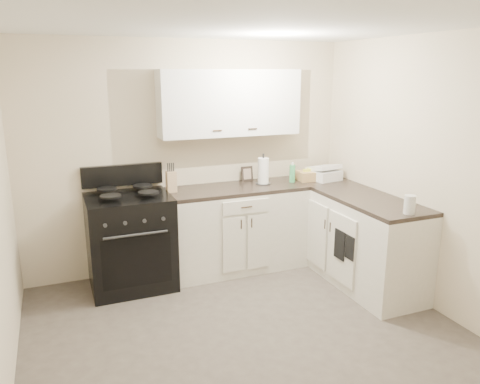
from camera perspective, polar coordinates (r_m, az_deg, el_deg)
name	(u,v)px	position (r m, az deg, el deg)	size (l,w,h in m)	color
floor	(254,343)	(4.04, 1.74, -17.93)	(3.60, 3.60, 0.00)	#473F38
ceiling	(257,21)	(3.43, 2.07, 20.09)	(3.60, 3.60, 0.00)	white
wall_back	(189,157)	(5.19, -6.20, 4.23)	(3.60, 3.60, 0.00)	beige
wall_right	(439,177)	(4.55, 23.10, 1.71)	(3.60, 3.60, 0.00)	beige
wall_front	(433,301)	(2.12, 22.49, -12.19)	(3.60, 3.60, 0.00)	beige
base_cabinets_back	(235,230)	(5.25, -0.58, -4.61)	(1.55, 0.60, 0.90)	silver
base_cabinets_right	(350,236)	(5.20, 13.27, -5.20)	(0.60, 1.90, 0.90)	silver
countertop_back	(235,189)	(5.11, -0.59, 0.38)	(1.55, 0.60, 0.04)	black
countertop_right	(353,194)	(5.06, 13.57, -0.18)	(0.60, 1.90, 0.04)	black
upper_cabinets	(230,103)	(5.11, -1.25, 10.82)	(1.55, 0.30, 0.70)	white
stove	(131,243)	(4.94, -13.19, -6.12)	(0.83, 0.71, 1.01)	black
knife_block	(171,182)	(4.94, -8.38, 1.25)	(0.10, 0.09, 0.22)	tan
paper_towel	(263,171)	(5.23, 2.85, 2.56)	(0.12, 0.12, 0.30)	white
soap_bottle	(292,174)	(5.36, 6.39, 2.25)	(0.07, 0.07, 0.20)	#42AB61
picture_frame	(247,174)	(5.38, 0.86, 2.24)	(0.14, 0.02, 0.17)	black
wicker_basket	(311,175)	(5.50, 8.70, 2.00)	(0.32, 0.21, 0.11)	tan
countertop_grill	(324,175)	(5.54, 10.25, 2.07)	(0.31, 0.29, 0.11)	white
glass_jar	(410,205)	(4.40, 19.98, -1.46)	(0.10, 0.10, 0.17)	silver
oven_mitt_near	(350,248)	(4.65, 13.27, -6.62)	(0.02, 0.14, 0.24)	black
oven_mitt_far	(340,245)	(4.79, 12.10, -6.30)	(0.02, 0.17, 0.30)	black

